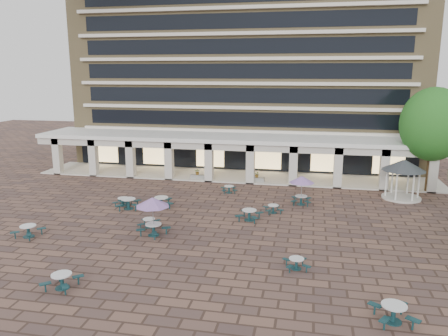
{
  "coord_description": "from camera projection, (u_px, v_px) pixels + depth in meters",
  "views": [
    {
      "loc": [
        7.85,
        -29.65,
        10.96
      ],
      "look_at": [
        1.32,
        3.0,
        3.58
      ],
      "focal_mm": 35.0,
      "sensor_mm": 36.0,
      "label": 1
    }
  ],
  "objects": [
    {
      "name": "ground",
      "position": [
        199.0,
        223.0,
        32.26
      ],
      "size": [
        120.0,
        120.0,
        0.0
      ],
      "primitive_type": "plane",
      "color": "brown",
      "rests_on": "ground"
    },
    {
      "name": "apartment_building",
      "position": [
        249.0,
        58.0,
        53.91
      ],
      "size": [
        40.0,
        15.5,
        25.2
      ],
      "color": "#957F54",
      "rests_on": "ground"
    },
    {
      "name": "retail_arcade",
      "position": [
        234.0,
        149.0,
        45.78
      ],
      "size": [
        42.0,
        6.6,
        4.4
      ],
      "color": "white",
      "rests_on": "ground"
    },
    {
      "name": "picnic_table_0",
      "position": [
        28.0,
        230.0,
        29.48
      ],
      "size": [
        1.95,
        1.95,
        0.8
      ],
      "rotation": [
        0.0,
        0.0,
        -0.13
      ],
      "color": "#143B3D",
      "rests_on": "ground"
    },
    {
      "name": "picnic_table_1",
      "position": [
        62.0,
        280.0,
        22.48
      ],
      "size": [
        1.84,
        1.84,
        0.79
      ],
      "rotation": [
        0.0,
        0.0,
        -0.06
      ],
      "color": "#143B3D",
      "rests_on": "ground"
    },
    {
      "name": "picnic_table_2",
      "position": [
        296.0,
        263.0,
        24.69
      ],
      "size": [
        1.67,
        1.67,
        0.64
      ],
      "rotation": [
        0.0,
        0.0,
        0.24
      ],
      "color": "#143B3D",
      "rests_on": "ground"
    },
    {
      "name": "picnic_table_3",
      "position": [
        394.0,
        312.0,
        19.42
      ],
      "size": [
        2.14,
        2.14,
        0.85
      ],
      "rotation": [
        0.0,
        0.0,
        0.2
      ],
      "color": "#143B3D",
      "rests_on": "ground"
    },
    {
      "name": "picnic_table_5",
      "position": [
        149.0,
        222.0,
        31.29
      ],
      "size": [
        1.56,
        1.56,
        0.65
      ],
      "rotation": [
        0.0,
        0.0,
        0.1
      ],
      "color": "#143B3D",
      "rests_on": "ground"
    },
    {
      "name": "picnic_table_6",
      "position": [
        153.0,
        203.0,
        29.34
      ],
      "size": [
        2.32,
        2.32,
        2.68
      ],
      "rotation": [
        0.0,
        0.0,
        -0.36
      ],
      "color": "#143B3D",
      "rests_on": "ground"
    },
    {
      "name": "picnic_table_7",
      "position": [
        273.0,
        208.0,
        34.5
      ],
      "size": [
        1.74,
        1.74,
        0.65
      ],
      "rotation": [
        0.0,
        0.0,
        0.35
      ],
      "color": "#143B3D",
      "rests_on": "ground"
    },
    {
      "name": "picnic_table_8",
      "position": [
        161.0,
        201.0,
        35.91
      ],
      "size": [
        2.34,
        2.34,
        0.86
      ],
      "rotation": [
        0.0,
        0.0,
        0.39
      ],
      "color": "#143B3D",
      "rests_on": "ground"
    },
    {
      "name": "picnic_table_9",
      "position": [
        123.0,
        201.0,
        36.39
      ],
      "size": [
        1.55,
        1.55,
        0.67
      ],
      "rotation": [
        0.0,
        0.0,
        0.04
      ],
      "color": "#143B3D",
      "rests_on": "ground"
    },
    {
      "name": "picnic_table_10",
      "position": [
        249.0,
        214.0,
        32.77
      ],
      "size": [
        2.05,
        2.05,
        0.82
      ],
      "rotation": [
        0.0,
        0.0,
        -0.17
      ],
      "color": "#143B3D",
      "rests_on": "ground"
    },
    {
      "name": "picnic_table_11",
      "position": [
        302.0,
        180.0,
        36.27
      ],
      "size": [
        2.13,
        2.13,
        2.46
      ],
      "rotation": [
        0.0,
        0.0,
        -0.01
      ],
      "color": "#143B3D",
      "rests_on": "ground"
    },
    {
      "name": "picnic_table_12",
      "position": [
        128.0,
        203.0,
        35.47
      ],
      "size": [
        2.28,
        2.28,
        0.87
      ],
      "rotation": [
        0.0,
        0.0,
        0.29
      ],
      "color": "#143B3D",
      "rests_on": "ground"
    },
    {
      "name": "picnic_table_13",
      "position": [
        229.0,
        189.0,
        40.2
      ],
      "size": [
        1.75,
        1.75,
        0.66
      ],
      "rotation": [
        0.0,
        0.0,
        0.28
      ],
      "color": "#143B3D",
      "rests_on": "ground"
    },
    {
      "name": "gazebo",
      "position": [
        404.0,
        170.0,
        37.95
      ],
      "size": [
        3.73,
        3.73,
        3.47
      ],
      "rotation": [
        0.0,
        0.0,
        -0.02
      ],
      "color": "beige",
      "rests_on": "ground"
    },
    {
      "name": "tree_east_c",
      "position": [
        433.0,
        124.0,
        39.22
      ],
      "size": [
        5.79,
        5.79,
        9.65
      ],
      "color": "#43311A",
      "rests_on": "ground"
    },
    {
      "name": "planter_left",
      "position": [
        198.0,
        175.0,
        45.18
      ],
      "size": [
        1.5,
        0.6,
        1.18
      ],
      "color": "gray",
      "rests_on": "ground"
    },
    {
      "name": "planter_right",
      "position": [
        257.0,
        178.0,
        44.0
      ],
      "size": [
        1.5,
        0.68,
        1.15
      ],
      "color": "gray",
      "rests_on": "ground"
    }
  ]
}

